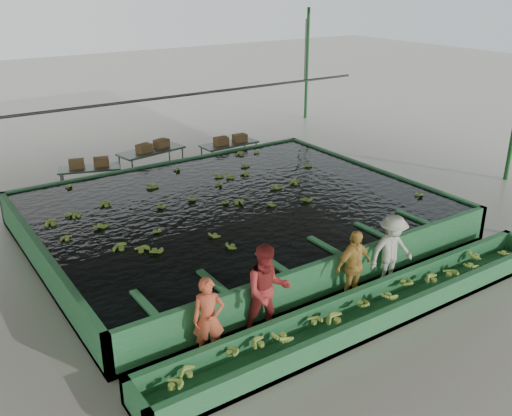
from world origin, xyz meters
TOP-DOWN VIEW (x-y plane):
  - ground at (0.00, 0.00)m, footprint 80.00×80.00m
  - shed_roof at (0.00, 0.00)m, footprint 20.00×22.00m
  - shed_posts at (0.00, 0.00)m, footprint 20.00×22.00m
  - flotation_tank at (0.00, 1.50)m, footprint 10.00×8.00m
  - tank_water at (0.00, 1.50)m, footprint 9.70×7.70m
  - sorting_trough at (0.00, -3.60)m, footprint 10.00×1.00m
  - cableway_rail at (0.00, 5.00)m, footprint 0.08×0.08m
  - rail_hanger_right at (5.00, 5.00)m, footprint 0.04×0.04m
  - worker_a at (-3.22, -2.80)m, footprint 0.67×0.57m
  - worker_b at (-1.97, -2.80)m, footprint 1.07×0.95m
  - worker_c at (0.18, -2.80)m, footprint 0.93×0.41m
  - worker_d at (1.28, -2.80)m, footprint 1.15×0.77m
  - packing_table_left at (-2.20, 6.43)m, footprint 1.98×1.30m
  - packing_table_mid at (-0.03, 6.63)m, footprint 2.31×1.25m
  - packing_table_right at (2.67, 6.14)m, footprint 2.05×0.88m
  - box_stack_left at (-2.16, 6.50)m, footprint 1.23×0.66m
  - box_stack_mid at (0.04, 6.62)m, footprint 1.26×0.66m
  - box_stack_right at (2.71, 6.11)m, footprint 1.21×0.38m
  - floating_bananas at (0.00, 2.30)m, footprint 8.58×5.85m
  - trough_bananas at (0.00, -3.60)m, footprint 9.57×0.64m

SIDE VIEW (x-z plane):
  - ground at x=0.00m, z-range 0.00..0.00m
  - sorting_trough at x=0.00m, z-range 0.00..0.50m
  - trough_bananas at x=0.00m, z-range 0.34..0.46m
  - packing_table_left at x=-2.20m, z-range 0.00..0.84m
  - flotation_tank at x=0.00m, z-range 0.00..0.90m
  - packing_table_right at x=2.67m, z-range 0.00..0.92m
  - packing_table_mid at x=-0.03m, z-range 0.00..1.00m
  - worker_a at x=-3.22m, z-range 0.00..1.55m
  - worker_c at x=0.18m, z-range 0.00..1.58m
  - worker_d at x=1.28m, z-range 0.00..1.65m
  - box_stack_left at x=-2.16m, z-range 0.71..0.97m
  - tank_water at x=0.00m, z-range 0.85..0.85m
  - floating_bananas at x=0.00m, z-range 0.79..0.91m
  - worker_b at x=-1.97m, z-range 0.00..1.84m
  - box_stack_right at x=2.71m, z-range 0.79..1.05m
  - box_stack_mid at x=0.04m, z-range 0.87..1.13m
  - shed_posts at x=0.00m, z-range 0.00..5.00m
  - cableway_rail at x=0.00m, z-range -4.00..10.00m
  - rail_hanger_right at x=5.00m, z-range 3.00..5.00m
  - shed_roof at x=0.00m, z-range 4.98..5.02m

